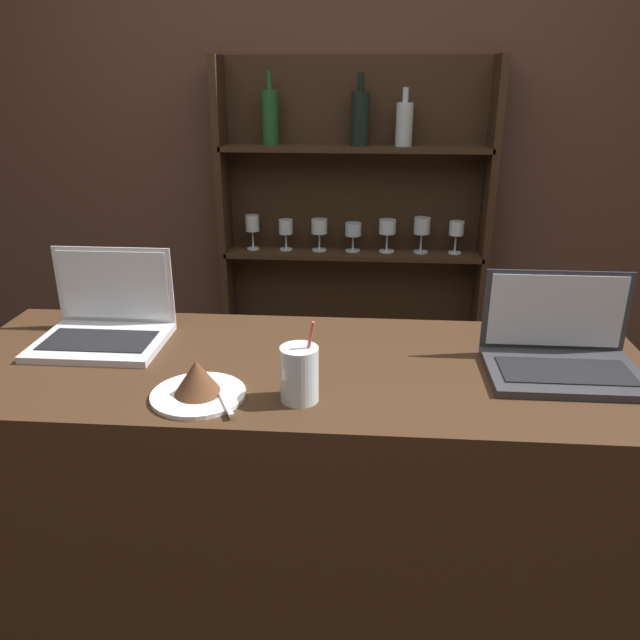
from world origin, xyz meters
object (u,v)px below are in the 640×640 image
at_px(laptop_near, 105,323).
at_px(laptop_far, 561,352).
at_px(water_glass, 299,374).
at_px(cake_plate, 198,383).

height_order(laptop_near, laptop_far, laptop_near).
xyz_separation_m(laptop_far, water_glass, (-0.59, -0.19, 0.02)).
bearing_deg(water_glass, laptop_near, 152.05).
xyz_separation_m(laptop_near, cake_plate, (0.32, -0.29, -0.01)).
bearing_deg(laptop_far, laptop_near, 175.38).
xyz_separation_m(cake_plate, water_glass, (0.22, 0.01, 0.03)).
xyz_separation_m(laptop_far, cake_plate, (-0.80, -0.20, -0.01)).
distance_m(laptop_far, cake_plate, 0.83).
bearing_deg(laptop_near, water_glass, -27.95).
bearing_deg(laptop_far, cake_plate, -166.19).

